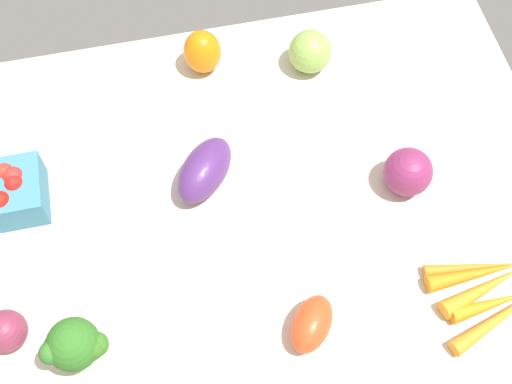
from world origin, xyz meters
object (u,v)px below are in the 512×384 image
berry_basket (11,192)px  roma_tomato (312,324)px  red_onion_near_basket (408,172)px  heirloom_tomato_green (310,52)px  carrot_bunch (485,292)px  red_onion_center (6,331)px  bell_pepper_orange (202,52)px  eggplant (205,170)px  broccoli_head (75,346)px

berry_basket → roma_tomato: size_ratio=1.13×
red_onion_near_basket → roma_tomato: red_onion_near_basket is taller
heirloom_tomato_green → carrot_bunch: (-15.38, 49.24, -2.63)cm
red_onion_center → berry_basket: bearing=-94.6°
berry_basket → carrot_bunch: size_ratio=0.59×
berry_basket → red_onion_near_basket: red_onion_near_basket is taller
red_onion_near_basket → bell_pepper_orange: bell_pepper_orange is taller
heirloom_tomato_green → bell_pepper_orange: bearing=-11.1°
heirloom_tomato_green → eggplant: size_ratio=0.61×
roma_tomato → red_onion_near_basket: bearing=-9.2°
carrot_bunch → bell_pepper_orange: bearing=-56.9°
broccoli_head → carrot_bunch: bearing=177.1°
broccoli_head → eggplant: size_ratio=0.81×
broccoli_head → berry_basket: bearing=-73.2°
eggplant → bell_pepper_orange: 24.35cm
red_onion_center → red_onion_near_basket: (-65.61, -12.91, 0.89)cm
broccoli_head → carrot_bunch: size_ratio=0.59×
eggplant → carrot_bunch: eggplant is taller
red_onion_center → broccoli_head: size_ratio=0.60×
red_onion_center → eggplant: size_ratio=0.49×
heirloom_tomato_green → bell_pepper_orange: bell_pepper_orange is taller
roma_tomato → heirloom_tomato_green: bearing=22.5°
bell_pepper_orange → red_onion_near_basket: bearing=132.1°
red_onion_center → roma_tomato: red_onion_center is taller
red_onion_near_basket → roma_tomato: (21.57, 21.14, -1.26)cm
red_onion_center → bell_pepper_orange: (-37.03, -44.57, 1.15)cm
berry_basket → roma_tomato: bearing=143.5°
carrot_bunch → eggplant: bearing=-37.0°
heirloom_tomato_green → red_onion_near_basket: (-9.41, 27.90, 0.11)cm
broccoli_head → bell_pepper_orange: 56.59cm
heirloom_tomato_green → carrot_bunch: 51.66cm
bell_pepper_orange → red_onion_center: bearing=50.3°
roma_tomato → carrot_bunch: (-27.54, 0.21, -1.47)cm
roma_tomato → eggplant: eggplant is taller
berry_basket → roma_tomato: 52.50cm
roma_tomato → bell_pepper_orange: (7.01, -52.80, 1.52)cm
berry_basket → bell_pepper_orange: 41.25cm
red_onion_near_basket → carrot_bunch: (-5.97, 21.35, -2.73)cm
bell_pepper_orange → roma_tomato: bearing=97.6°
berry_basket → eggplant: berry_basket is taller
berry_basket → broccoli_head: 29.74cm
eggplant → broccoli_head: bearing=178.1°
red_onion_near_basket → berry_basket: bearing=-9.0°
eggplant → carrot_bunch: 48.18cm
heirloom_tomato_green → red_onion_near_basket: size_ratio=0.97×
red_onion_near_basket → eggplant: red_onion_near_basket is taller
carrot_bunch → broccoli_head: bearing=-2.9°
red_onion_center → heirloom_tomato_green: 69.46cm
bell_pepper_orange → heirloom_tomato_green: bearing=168.9°
berry_basket → red_onion_center: size_ratio=1.65×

